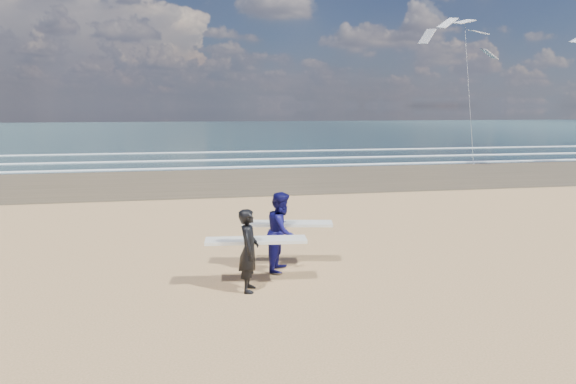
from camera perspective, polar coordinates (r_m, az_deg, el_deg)
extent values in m
cube|color=brown|center=(35.11, 26.24, 2.19)|extent=(220.00, 12.00, 0.01)
cube|color=#172D34|center=(84.54, 3.63, 6.88)|extent=(220.00, 100.00, 0.02)
cube|color=white|center=(39.01, 22.03, 3.18)|extent=(220.00, 0.50, 0.05)
cube|color=white|center=(43.01, 18.65, 3.90)|extent=(220.00, 0.50, 0.05)
cube|color=white|center=(48.75, 14.90, 4.69)|extent=(220.00, 0.50, 0.05)
imported|color=black|center=(10.92, -4.38, -6.48)|extent=(0.54, 0.72, 1.78)
cube|color=white|center=(11.25, -3.58, -5.37)|extent=(2.24, 0.74, 0.07)
imported|color=#0E0D4C|center=(12.24, -0.69, -4.40)|extent=(1.03, 1.13, 1.90)
cube|color=white|center=(12.58, -0.08, -3.52)|extent=(2.26, 0.95, 0.07)
cube|color=slate|center=(36.98, 19.92, 2.99)|extent=(0.12, 0.12, 0.10)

